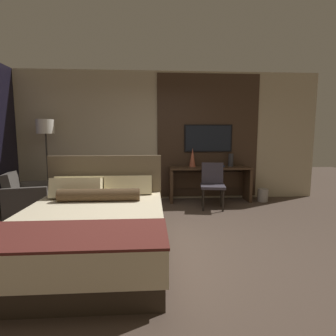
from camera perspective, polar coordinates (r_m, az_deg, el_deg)
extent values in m
plane|color=#4C3D33|center=(3.54, -1.36, -16.68)|extent=(16.00, 16.00, 0.00)
cube|color=#BCAD8E|center=(5.83, -2.44, 6.88)|extent=(7.20, 0.06, 2.80)
cube|color=#3D2B1E|center=(5.92, 8.67, 6.81)|extent=(2.25, 0.03, 2.70)
cube|color=#33281E|center=(3.33, -16.33, -16.46)|extent=(1.63, 2.05, 0.22)
cube|color=beige|center=(3.24, -16.50, -12.08)|extent=(1.68, 2.12, 0.32)
cube|color=#56231E|center=(2.55, -20.13, -13.43)|extent=(1.70, 0.74, 0.02)
cube|color=brown|center=(4.23, -13.30, -4.92)|extent=(1.71, 0.08, 1.12)
cube|color=beige|center=(4.15, -18.59, -3.64)|extent=(0.71, 0.23, 0.31)
cube|color=beige|center=(4.02, -8.61, -3.67)|extent=(0.71, 0.23, 0.31)
cube|color=beige|center=(3.95, -19.37, -4.20)|extent=(0.71, 0.25, 0.32)
cylinder|color=#4C3823|center=(3.68, -14.77, -5.71)|extent=(1.09, 0.17, 0.17)
cube|color=#422D1E|center=(5.71, 9.11, 0.04)|extent=(1.75, 0.48, 0.03)
cube|color=#422D1E|center=(5.64, 0.64, -3.80)|extent=(0.06, 0.43, 0.71)
cube|color=#422D1E|center=(6.00, 16.92, -3.44)|extent=(0.06, 0.43, 0.71)
cube|color=#422D1E|center=(5.96, 8.59, -2.58)|extent=(1.63, 0.02, 0.36)
cube|color=black|center=(5.89, 8.73, 6.41)|extent=(1.06, 0.04, 0.60)
cube|color=black|center=(5.87, 8.77, 6.41)|extent=(1.00, 0.01, 0.55)
cube|color=#38333D|center=(5.15, 9.73, -3.97)|extent=(0.52, 0.50, 0.05)
cube|color=#38333D|center=(5.30, 9.63, -1.08)|extent=(0.43, 0.17, 0.42)
cylinder|color=black|center=(5.02, 7.71, -6.96)|extent=(0.04, 0.04, 0.42)
cylinder|color=black|center=(5.05, 11.91, -6.97)|extent=(0.04, 0.04, 0.42)
cylinder|color=black|center=(5.36, 7.56, -6.05)|extent=(0.04, 0.04, 0.42)
cylinder|color=black|center=(5.39, 11.50, -6.06)|extent=(0.04, 0.04, 0.42)
cube|color=#47423D|center=(5.45, -27.85, -6.68)|extent=(0.81, 0.69, 0.40)
cube|color=#47423D|center=(5.45, -31.04, -2.79)|extent=(0.31, 0.58, 0.38)
cube|color=#47423D|center=(5.13, -28.66, -6.77)|extent=(0.72, 0.25, 0.54)
cube|color=#47423D|center=(5.75, -27.21, -5.24)|extent=(0.72, 0.25, 0.54)
cylinder|color=#282623|center=(5.97, -24.35, -7.18)|extent=(0.28, 0.28, 0.03)
cylinder|color=#332D28|center=(5.84, -24.72, -0.17)|extent=(0.03, 0.03, 1.50)
cylinder|color=silver|center=(5.80, -25.16, 8.17)|extent=(0.34, 0.34, 0.28)
cone|color=#B2563D|center=(5.70, 5.35, 2.33)|extent=(0.14, 0.14, 0.41)
cylinder|color=#333338|center=(5.90, 13.51, 1.69)|extent=(0.11, 0.11, 0.28)
cube|color=navy|center=(5.78, 10.90, 0.42)|extent=(0.25, 0.21, 0.03)
cylinder|color=gray|center=(6.07, 19.94, -5.53)|extent=(0.22, 0.22, 0.28)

